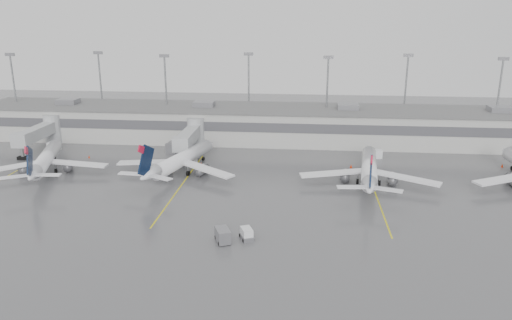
# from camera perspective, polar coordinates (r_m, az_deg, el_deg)

# --- Properties ---
(ground) EXTENTS (260.00, 260.00, 0.00)m
(ground) POSITION_cam_1_polar(r_m,az_deg,el_deg) (69.06, 1.18, -9.80)
(ground) COLOR #4B4B4D
(ground) RESTS_ON ground
(terminal) EXTENTS (152.00, 17.00, 9.45)m
(terminal) POSITION_cam_1_polar(r_m,az_deg,el_deg) (122.63, 3.33, 4.12)
(terminal) COLOR #B0B0AB
(terminal) RESTS_ON ground
(light_masts) EXTENTS (142.40, 8.00, 20.60)m
(light_masts) POSITION_cam_1_polar(r_m,az_deg,el_deg) (126.87, 3.50, 8.15)
(light_masts) COLOR gray
(light_masts) RESTS_ON ground
(jet_bridge_left) EXTENTS (4.00, 17.20, 7.00)m
(jet_bridge_left) POSITION_cam_1_polar(r_m,az_deg,el_deg) (125.99, -23.08, 3.00)
(jet_bridge_left) COLOR #9C9FA2
(jet_bridge_left) RESTS_ON ground
(jet_bridge_right) EXTENTS (4.00, 17.20, 7.00)m
(jet_bridge_right) POSITION_cam_1_polar(r_m,az_deg,el_deg) (113.51, -7.35, 2.83)
(jet_bridge_right) COLOR #9C9FA2
(jet_bridge_right) RESTS_ON ground
(stand_markings) EXTENTS (105.25, 40.00, 0.01)m
(stand_markings) POSITION_cam_1_polar(r_m,az_deg,el_deg) (91.12, 2.37, -3.08)
(stand_markings) COLOR yellow
(stand_markings) RESTS_ON ground
(jet_far_left) EXTENTS (23.43, 26.67, 8.88)m
(jet_far_left) POSITION_cam_1_polar(r_m,az_deg,el_deg) (106.15, -22.99, 0.01)
(jet_far_left) COLOR white
(jet_far_left) RESTS_ON ground
(jet_mid_left) EXTENTS (24.31, 27.63, 9.16)m
(jet_mid_left) POSITION_cam_1_polar(r_m,az_deg,el_deg) (98.45, -8.68, -0.00)
(jet_mid_left) COLOR white
(jet_mid_left) RESTS_ON ground
(jet_mid_right) EXTENTS (25.24, 28.44, 9.21)m
(jet_mid_right) POSITION_cam_1_polar(r_m,az_deg,el_deg) (93.97, 12.81, -1.04)
(jet_mid_right) COLOR white
(jet_mid_right) RESTS_ON ground
(baggage_tug) EXTENTS (2.43, 2.94, 1.63)m
(baggage_tug) POSITION_cam_1_polar(r_m,az_deg,el_deg) (70.75, -1.07, -8.55)
(baggage_tug) COLOR silver
(baggage_tug) RESTS_ON ground
(baggage_cart) EXTENTS (2.73, 3.41, 1.92)m
(baggage_cart) POSITION_cam_1_polar(r_m,az_deg,el_deg) (69.94, -3.82, -8.57)
(baggage_cart) COLOR slate
(baggage_cart) RESTS_ON ground
(gse_uld_a) EXTENTS (2.69, 1.86, 1.85)m
(gse_uld_a) POSITION_cam_1_polar(r_m,az_deg,el_deg) (123.85, -22.10, 1.48)
(gse_uld_a) COLOR silver
(gse_uld_a) RESTS_ON ground
(gse_uld_b) EXTENTS (2.45, 1.67, 1.71)m
(gse_uld_b) POSITION_cam_1_polar(r_m,az_deg,el_deg) (104.72, -7.43, -0.07)
(gse_uld_b) COLOR silver
(gse_uld_b) RESTS_ON ground
(gse_uld_c) EXTENTS (2.83, 2.09, 1.85)m
(gse_uld_c) POSITION_cam_1_polar(r_m,az_deg,el_deg) (111.65, 13.51, 0.70)
(gse_uld_c) COLOR silver
(gse_uld_c) RESTS_ON ground
(gse_loader) EXTENTS (2.79, 3.96, 2.30)m
(gse_loader) POSITION_cam_1_polar(r_m,az_deg,el_deg) (114.57, -9.44, 1.46)
(gse_loader) COLOR slate
(gse_loader) RESTS_ON ground
(cone_a) EXTENTS (0.40, 0.40, 0.63)m
(cone_a) POSITION_cam_1_polar(r_m,az_deg,el_deg) (114.63, -18.54, 0.38)
(cone_a) COLOR red
(cone_a) RESTS_ON ground
(cone_b) EXTENTS (0.38, 0.38, 0.60)m
(cone_b) POSITION_cam_1_polar(r_m,az_deg,el_deg) (104.37, -6.29, -0.40)
(cone_b) COLOR red
(cone_b) RESTS_ON ground
(cone_c) EXTENTS (0.50, 0.50, 0.80)m
(cone_c) POSITION_cam_1_polar(r_m,az_deg,el_deg) (103.53, 10.81, -0.69)
(cone_c) COLOR red
(cone_c) RESTS_ON ground
(cone_d) EXTENTS (0.47, 0.47, 0.74)m
(cone_d) POSITION_cam_1_polar(r_m,az_deg,el_deg) (113.99, 26.31, -0.57)
(cone_d) COLOR red
(cone_d) RESTS_ON ground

